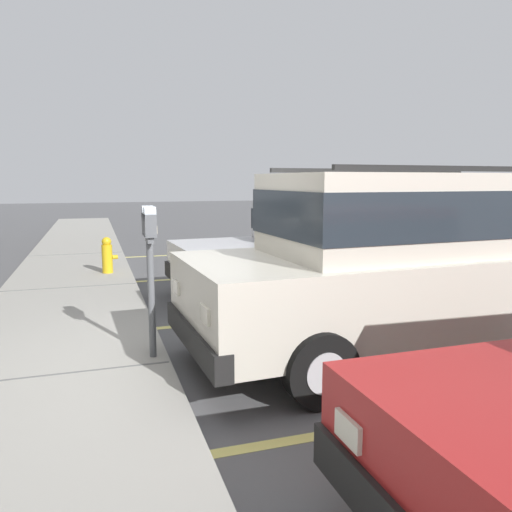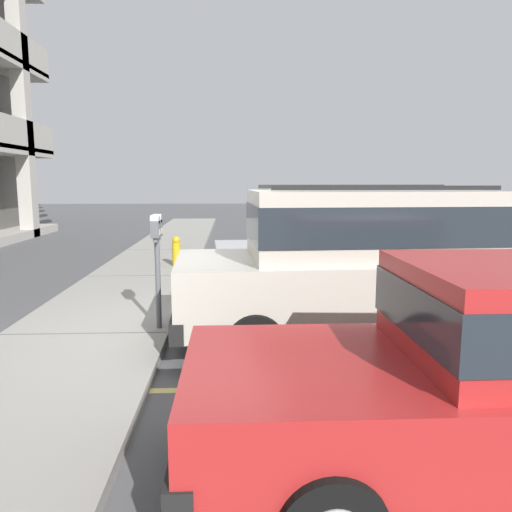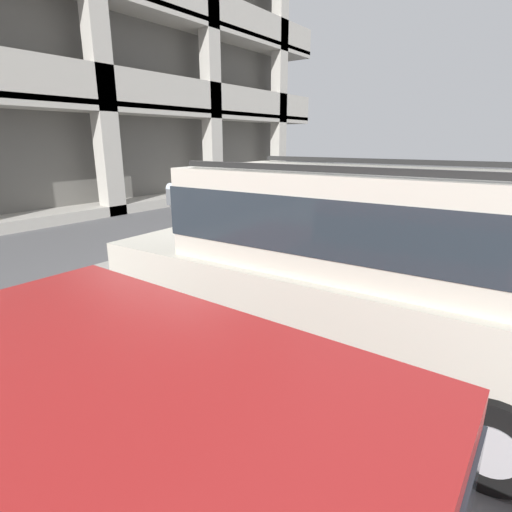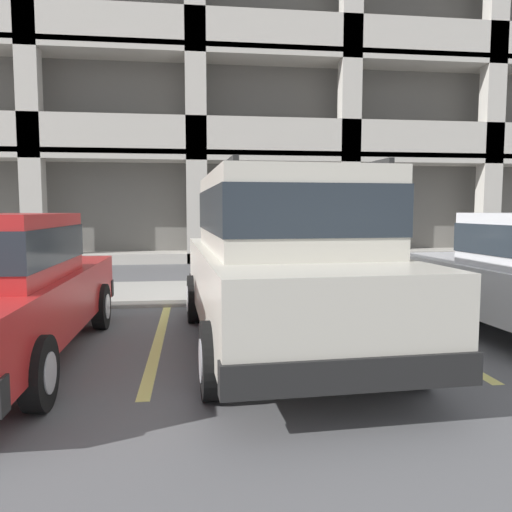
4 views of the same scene
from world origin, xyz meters
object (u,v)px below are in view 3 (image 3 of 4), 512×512
object	(u,v)px
dark_hatchback	(447,234)
fire_hydrant	(322,214)
silver_suv	(342,261)
parking_meter_near	(179,211)

from	to	relation	value
dark_hatchback	fire_hydrant	world-z (taller)	dark_hatchback
silver_suv	fire_hydrant	xyz separation A→B (m)	(5.36, 2.97, -0.62)
dark_hatchback	fire_hydrant	xyz separation A→B (m)	(2.23, 3.30, -0.36)
dark_hatchback	parking_meter_near	xyz separation A→B (m)	(-2.75, 3.00, 0.44)
fire_hydrant	parking_meter_near	bearing A→B (deg)	-176.59
fire_hydrant	silver_suv	bearing A→B (deg)	-151.00
silver_suv	parking_meter_near	bearing A→B (deg)	79.22
parking_meter_near	dark_hatchback	bearing A→B (deg)	-47.51
silver_suv	dark_hatchback	size ratio (longest dim) A/B	1.06
parking_meter_near	fire_hydrant	distance (m)	5.05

